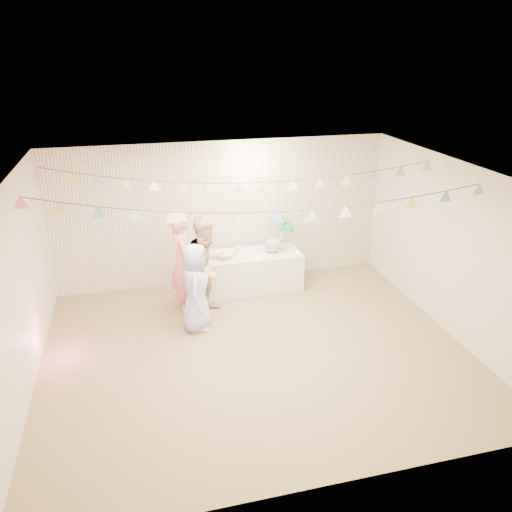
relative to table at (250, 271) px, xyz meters
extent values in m
plane|color=olive|center=(-0.40, -2.01, -0.34)|extent=(6.00, 6.00, 0.00)
plane|color=white|center=(-0.40, -2.01, 2.26)|extent=(6.00, 6.00, 0.00)
plane|color=white|center=(-0.40, 0.49, 0.96)|extent=(6.00, 6.00, 0.00)
plane|color=white|center=(-0.40, -4.51, 0.96)|extent=(6.00, 6.00, 0.00)
plane|color=white|center=(-3.40, -2.01, 0.96)|extent=(5.00, 5.00, 0.00)
plane|color=white|center=(2.60, -2.01, 0.96)|extent=(5.00, 5.00, 0.00)
cube|color=silver|center=(0.00, 0.00, 0.00)|extent=(1.81, 0.72, 0.68)
cylinder|color=white|center=(-0.48, -0.05, 0.42)|extent=(0.36, 0.36, 0.02)
imported|color=pink|center=(-1.23, -0.50, 0.52)|extent=(0.43, 0.64, 1.71)
imported|color=tan|center=(-0.87, -0.70, 0.50)|extent=(1.03, 0.98, 1.67)
imported|color=#9CB0DE|center=(-1.13, -1.14, 0.36)|extent=(0.58, 0.76, 1.40)
cylinder|color=#FFD88C|center=(-0.80, -0.15, 0.35)|extent=(0.04, 0.04, 0.03)
cylinder|color=#FFD88C|center=(-0.35, 0.18, 0.35)|extent=(0.04, 0.04, 0.03)
cylinder|color=#FFD88C|center=(0.10, -0.22, 0.35)|extent=(0.04, 0.04, 0.03)
cylinder|color=#FFD88C|center=(0.35, 0.22, 0.35)|extent=(0.04, 0.04, 0.03)
cylinder|color=#FFD88C|center=(0.82, -0.18, 0.35)|extent=(0.04, 0.04, 0.03)
camera|label=1|loc=(-1.89, -7.94, 3.76)|focal=35.00mm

